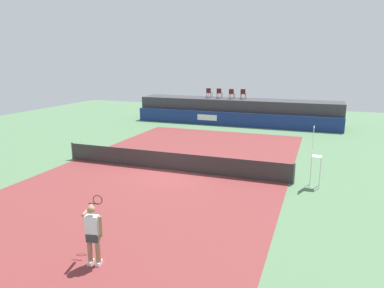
# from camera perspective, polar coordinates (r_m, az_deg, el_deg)

# --- Properties ---
(ground_plane) EXTENTS (48.00, 48.00, 0.00)m
(ground_plane) POSITION_cam_1_polar(r_m,az_deg,el_deg) (21.40, -0.20, -1.93)
(ground_plane) COLOR #4C704C
(court_inner) EXTENTS (12.00, 22.00, 0.00)m
(court_inner) POSITION_cam_1_polar(r_m,az_deg,el_deg) (18.73, -3.39, -4.19)
(court_inner) COLOR maroon
(court_inner) RESTS_ON ground
(sponsor_wall) EXTENTS (18.00, 0.22, 1.20)m
(sponsor_wall) POSITION_cam_1_polar(r_m,az_deg,el_deg) (31.12, 6.51, 3.93)
(sponsor_wall) COLOR navy
(sponsor_wall) RESTS_ON ground
(spectator_platform) EXTENTS (18.00, 2.80, 2.20)m
(spectator_platform) POSITION_cam_1_polar(r_m,az_deg,el_deg) (32.78, 7.30, 5.27)
(spectator_platform) COLOR #38383D
(spectator_platform) RESTS_ON ground
(spectator_chair_far_left) EXTENTS (0.47, 0.47, 0.89)m
(spectator_chair_far_left) POSITION_cam_1_polar(r_m,az_deg,el_deg) (33.36, 2.75, 8.25)
(spectator_chair_far_left) COLOR #561919
(spectator_chair_far_left) RESTS_ON spectator_platform
(spectator_chair_left) EXTENTS (0.44, 0.44, 0.89)m
(spectator_chair_left) POSITION_cam_1_polar(r_m,az_deg,el_deg) (33.10, 4.40, 8.19)
(spectator_chair_left) COLOR #561919
(spectator_chair_left) RESTS_ON spectator_platform
(spectator_chair_center) EXTENTS (0.47, 0.47, 0.89)m
(spectator_chair_center) POSITION_cam_1_polar(r_m,az_deg,el_deg) (32.57, 6.38, 8.06)
(spectator_chair_center) COLOR #561919
(spectator_chair_center) RESTS_ON spectator_platform
(spectator_chair_right) EXTENTS (0.44, 0.44, 0.89)m
(spectator_chair_right) POSITION_cam_1_polar(r_m,az_deg,el_deg) (32.62, 8.20, 8.02)
(spectator_chair_right) COLOR #561919
(spectator_chair_right) RESTS_ON spectator_platform
(umpire_chair) EXTENTS (0.44, 0.44, 2.76)m
(umpire_chair) POSITION_cam_1_polar(r_m,az_deg,el_deg) (16.86, 19.01, -1.30)
(umpire_chair) COLOR white
(umpire_chair) RESTS_ON ground
(tennis_net) EXTENTS (12.40, 0.02, 0.95)m
(tennis_net) POSITION_cam_1_polar(r_m,az_deg,el_deg) (18.59, -3.41, -2.80)
(tennis_net) COLOR #2D2D2D
(tennis_net) RESTS_ON ground
(net_post_near) EXTENTS (0.10, 0.10, 1.00)m
(net_post_near) POSITION_cam_1_polar(r_m,az_deg,el_deg) (21.74, -18.59, -1.04)
(net_post_near) COLOR #4C4C51
(net_post_near) RESTS_ON ground
(net_post_far) EXTENTS (0.10, 0.10, 1.00)m
(net_post_far) POSITION_cam_1_polar(r_m,az_deg,el_deg) (17.18, 16.00, -4.59)
(net_post_far) COLOR #4C4C51
(net_post_far) RESTS_ON ground
(tennis_player) EXTENTS (0.86, 1.12, 1.77)m
(tennis_player) POSITION_cam_1_polar(r_m,az_deg,el_deg) (10.54, -15.56, -13.50)
(tennis_player) COLOR white
(tennis_player) RESTS_ON court_inner
(tennis_ball) EXTENTS (0.07, 0.07, 0.07)m
(tennis_ball) POSITION_cam_1_polar(r_m,az_deg,el_deg) (22.90, 7.06, -0.92)
(tennis_ball) COLOR #D8EA33
(tennis_ball) RESTS_ON court_inner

